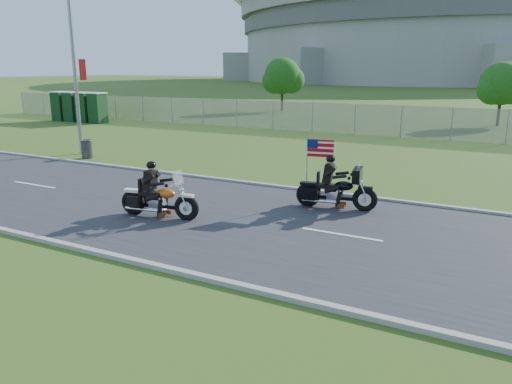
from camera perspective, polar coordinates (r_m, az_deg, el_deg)
The scene contains 16 objects.
ground at distance 15.04m, azimuth -4.86°, elevation -2.65°, with size 420.00×420.00×0.00m, color #2B4716.
road at distance 15.03m, azimuth -4.86°, elevation -2.58°, with size 120.00×8.00×0.04m, color #28282B.
curb_north at distance 18.42m, azimuth 2.04°, elevation 0.68°, with size 120.00×0.18×0.12m, color #9E9B93.
curb_south at distance 12.03m, azimuth -15.56°, elevation -7.21°, with size 120.00×0.18×0.12m, color #9E9B93.
fence at distance 34.69m, azimuth 6.46°, elevation 8.50°, with size 60.00×0.03×2.00m, color gray.
stadium at distance 184.49m, azimuth 20.59°, elevation 16.71°, with size 140.40×140.40×29.20m.
streetlight at distance 27.05m, azimuth -19.89°, elevation 16.08°, with size 0.90×2.46×10.00m.
porta_toilet_a at distance 41.82m, azimuth -17.64°, elevation 9.08°, with size 1.10×1.10×2.30m, color #113614.
porta_toilet_b at distance 42.83m, azimuth -18.97°, elevation 9.08°, with size 1.10×1.10×2.30m, color #113614.
porta_toilet_c at distance 43.87m, azimuth -20.23°, elevation 9.08°, with size 1.10×1.10×2.30m, color #113614.
porta_toilet_d at distance 44.92m, azimuth -21.43°, elevation 9.07°, with size 1.10×1.10×2.30m, color #113614.
tree_fence_near at distance 42.11m, azimuth 26.34°, elevation 10.82°, with size 3.52×3.28×4.75m.
tree_fence_mid at distance 51.01m, azimuth 3.09°, elevation 12.91°, with size 3.96×3.69×5.30m.
motorcycle_lead at distance 14.84m, azimuth -11.15°, elevation -0.93°, with size 2.52×0.89×1.71m.
motorcycle_follow at distance 15.65m, azimuth 9.12°, elevation 0.11°, with size 2.53×1.00×2.12m.
trash_can at distance 25.67m, azimuth -18.78°, elevation 4.64°, with size 0.51×0.51×0.88m, color #353439.
Camera 1 is at (7.96, -12.01, 4.31)m, focal length 35.00 mm.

